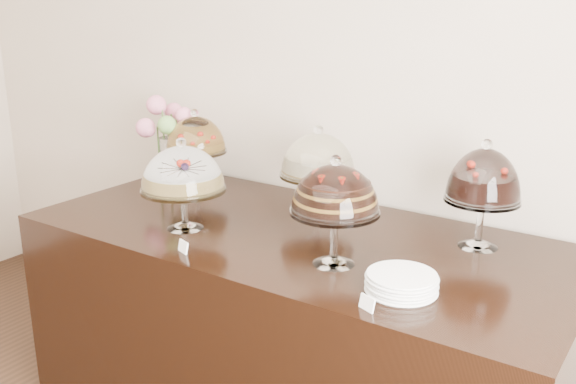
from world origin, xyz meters
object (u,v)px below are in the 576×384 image
Objects in this scene: flower_vase at (168,133)px; cake_stand_dark_choco at (484,180)px; plate_stack at (402,283)px; display_counter at (295,332)px; cake_stand_choco_layer at (335,193)px; cake_stand_cheesecake at (318,159)px; cake_stand_fruit_tart at (196,138)px; cake_stand_sugar_sponge at (183,173)px.

cake_stand_dark_choco is at bearing -0.75° from flower_vase.
plate_stack is (-0.07, -0.52, -0.23)m from cake_stand_dark_choco.
plate_stack is (0.58, -0.26, 0.48)m from display_counter.
cake_stand_choco_layer is 1.01× the size of cake_stand_cheesecake.
display_counter is 1.06m from cake_stand_fruit_tart.
display_counter is at bearing 146.96° from cake_stand_choco_layer.
flower_vase is 1.89× the size of plate_stack.
cake_stand_sugar_sponge is 1.00m from plate_stack.
cake_stand_dark_choco is at bearing -0.24° from cake_stand_fruit_tart.
cake_stand_choco_layer is 1.02× the size of cake_stand_fruit_tart.
cake_stand_choco_layer reaches higher than cake_stand_fruit_tart.
cake_stand_dark_choco is at bearing 81.83° from plate_stack.
cake_stand_cheesecake is 0.70m from cake_stand_fruit_tart.
cake_stand_fruit_tart is at bearing 158.38° from plate_stack.
cake_stand_dark_choco reaches higher than cake_stand_sugar_sponge.
cake_stand_cheesecake is (-0.05, 0.25, 0.70)m from display_counter.
cake_stand_choco_layer is 0.92× the size of flower_vase.
cake_stand_dark_choco is 1.83× the size of plate_stack.
plate_stack reaches higher than display_counter.
cake_stand_sugar_sponge is 0.74m from flower_vase.
cake_stand_choco_layer is at bearing -129.61° from cake_stand_dark_choco.
display_counter is 1.00m from cake_stand_dark_choco.
cake_stand_fruit_tart reaches higher than cake_stand_sugar_sponge.
cake_stand_dark_choco is (1.05, 0.47, 0.03)m from cake_stand_sugar_sponge.
cake_stand_cheesecake is at bearing -179.15° from cake_stand_dark_choco.
display_counter is 5.33× the size of cake_stand_dark_choco.
flower_vase is 1.64m from plate_stack.
cake_stand_cheesecake is at bearing -1.32° from cake_stand_fruit_tart.
display_counter is 5.87× the size of cake_stand_sugar_sponge.
flower_vase is (-0.56, 0.49, 0.01)m from cake_stand_sugar_sponge.
cake_stand_fruit_tart is 1.45m from plate_stack.
cake_stand_cheesecake is 1.72× the size of plate_stack.
display_counter is 1.21m from flower_vase.
cake_stand_choco_layer reaches higher than display_counter.
flower_vase is at bearing 138.75° from cake_stand_sugar_sponge.
cake_stand_sugar_sponge is at bearing -41.25° from flower_vase.
cake_stand_fruit_tart is at bearing 178.68° from cake_stand_cheesecake.
flower_vase is at bearing 160.51° from plate_stack.
cake_stand_fruit_tart is at bearing 156.57° from cake_stand_choco_layer.
cake_stand_fruit_tart is (-0.75, 0.26, 0.70)m from display_counter.
flower_vase is (-0.91, 0.03, 0.00)m from cake_stand_cheesecake.
cake_stand_choco_layer is at bearing 1.98° from cake_stand_sugar_sponge.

